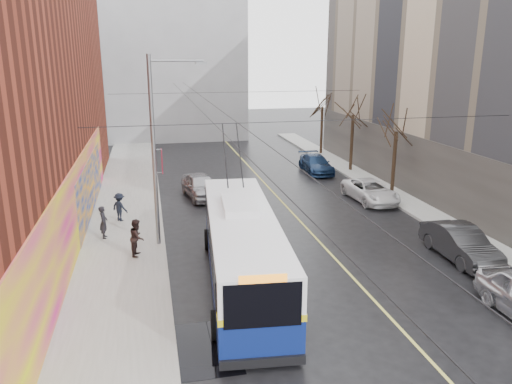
# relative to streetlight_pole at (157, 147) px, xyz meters

# --- Properties ---
(ground) EXTENTS (140.00, 140.00, 0.00)m
(ground) POSITION_rel_streetlight_pole_xyz_m (6.14, -10.00, -4.85)
(ground) COLOR black
(ground) RESTS_ON ground
(sidewalk_left) EXTENTS (4.00, 60.00, 0.15)m
(sidewalk_left) POSITION_rel_streetlight_pole_xyz_m (-1.86, 2.00, -4.77)
(sidewalk_left) COLOR gray
(sidewalk_left) RESTS_ON ground
(sidewalk_right) EXTENTS (2.00, 60.00, 0.15)m
(sidewalk_right) POSITION_rel_streetlight_pole_xyz_m (15.14, 2.00, -4.77)
(sidewalk_right) COLOR gray
(sidewalk_right) RESTS_ON ground
(lane_line) EXTENTS (0.12, 50.00, 0.01)m
(lane_line) POSITION_rel_streetlight_pole_xyz_m (7.64, 4.00, -4.84)
(lane_line) COLOR #BFB74C
(lane_line) RESTS_ON ground
(building_far) EXTENTS (20.50, 12.10, 18.00)m
(building_far) POSITION_rel_streetlight_pole_xyz_m (0.14, 34.99, 4.17)
(building_far) COLOR gray
(building_far) RESTS_ON ground
(streetlight_pole) EXTENTS (2.65, 0.60, 9.00)m
(streetlight_pole) POSITION_rel_streetlight_pole_xyz_m (0.00, 0.00, 0.00)
(streetlight_pole) COLOR slate
(streetlight_pole) RESTS_ON ground
(catenary_wires) EXTENTS (18.00, 60.00, 0.22)m
(catenary_wires) POSITION_rel_streetlight_pole_xyz_m (3.60, 4.77, 1.40)
(catenary_wires) COLOR black
(tree_near) EXTENTS (3.20, 3.20, 6.40)m
(tree_near) POSITION_rel_streetlight_pole_xyz_m (15.14, 6.00, 0.13)
(tree_near) COLOR black
(tree_near) RESTS_ON ground
(tree_mid) EXTENTS (3.20, 3.20, 6.68)m
(tree_mid) POSITION_rel_streetlight_pole_xyz_m (15.14, 13.00, 0.41)
(tree_mid) COLOR black
(tree_mid) RESTS_ON ground
(tree_far) EXTENTS (3.20, 3.20, 6.57)m
(tree_far) POSITION_rel_streetlight_pole_xyz_m (15.14, 20.00, 0.30)
(tree_far) COLOR black
(tree_far) RESTS_ON ground
(puddle) EXTENTS (1.97, 3.20, 0.01)m
(puddle) POSITION_rel_streetlight_pole_xyz_m (1.07, -9.16, -4.84)
(puddle) COLOR black
(puddle) RESTS_ON ground
(pigeons_flying) EXTENTS (5.50, 0.46, 0.94)m
(pigeons_flying) POSITION_rel_streetlight_pole_xyz_m (3.92, -0.35, 2.68)
(pigeons_flying) COLOR slate
(trolleybus) EXTENTS (3.60, 12.16, 5.69)m
(trolleybus) POSITION_rel_streetlight_pole_xyz_m (3.04, -4.88, -3.26)
(trolleybus) COLOR #0B1957
(trolleybus) RESTS_ON ground
(parked_car_b) EXTENTS (1.71, 4.64, 1.52)m
(parked_car_b) POSITION_rel_streetlight_pole_xyz_m (13.14, -4.46, -4.09)
(parked_car_b) COLOR #292A2C
(parked_car_b) RESTS_ON ground
(parked_car_c) EXTENTS (2.45, 4.87, 1.32)m
(parked_car_c) POSITION_rel_streetlight_pole_xyz_m (13.14, 5.01, -4.19)
(parked_car_c) COLOR silver
(parked_car_c) RESTS_ON ground
(parked_car_d) EXTENTS (2.03, 4.74, 1.36)m
(parked_car_d) POSITION_rel_streetlight_pole_xyz_m (12.35, 13.25, -4.17)
(parked_car_d) COLOR #162B4E
(parked_car_d) RESTS_ON ground
(following_car) EXTENTS (2.49, 4.79, 1.56)m
(following_car) POSITION_rel_streetlight_pole_xyz_m (2.74, 8.09, -4.07)
(following_car) COLOR #9E9EA3
(following_car) RESTS_ON ground
(pedestrian_a) EXTENTS (0.40, 0.61, 1.64)m
(pedestrian_a) POSITION_rel_streetlight_pole_xyz_m (-2.77, 1.33, -3.88)
(pedestrian_a) COLOR black
(pedestrian_a) RESTS_ON sidewalk_left
(pedestrian_b) EXTENTS (0.79, 0.94, 1.71)m
(pedestrian_b) POSITION_rel_streetlight_pole_xyz_m (-1.12, -1.30, -3.84)
(pedestrian_b) COLOR black
(pedestrian_b) RESTS_ON sidewalk_left
(pedestrian_c) EXTENTS (1.14, 1.11, 1.56)m
(pedestrian_c) POSITION_rel_streetlight_pole_xyz_m (-2.11, 3.91, -3.92)
(pedestrian_c) COLOR black
(pedestrian_c) RESTS_ON sidewalk_left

